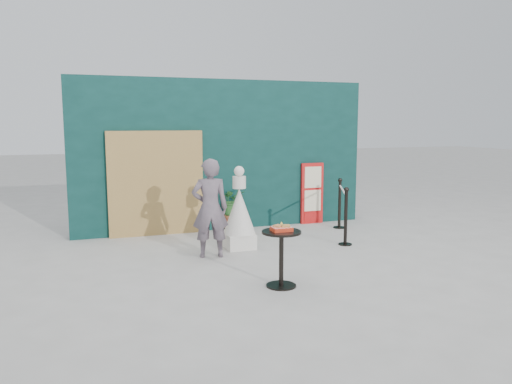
% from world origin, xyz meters
% --- Properties ---
extents(ground, '(60.00, 60.00, 0.00)m').
position_xyz_m(ground, '(0.00, 0.00, 0.00)').
color(ground, '#ADAAA5').
rests_on(ground, ground).
extents(back_wall, '(6.00, 0.30, 3.00)m').
position_xyz_m(back_wall, '(0.00, 3.15, 1.50)').
color(back_wall, '#092C29').
rests_on(back_wall, ground).
extents(bamboo_fence, '(1.80, 0.08, 2.00)m').
position_xyz_m(bamboo_fence, '(-1.40, 2.94, 1.00)').
color(bamboo_fence, tan).
rests_on(bamboo_fence, ground).
extents(woman, '(0.64, 0.48, 1.59)m').
position_xyz_m(woman, '(-0.83, 1.06, 0.80)').
color(woman, slate).
rests_on(woman, ground).
extents(menu_board, '(0.50, 0.07, 1.30)m').
position_xyz_m(menu_board, '(1.90, 2.95, 0.65)').
color(menu_board, red).
rests_on(menu_board, ground).
extents(statue, '(0.56, 0.56, 1.42)m').
position_xyz_m(statue, '(-0.22, 1.43, 0.58)').
color(statue, silver).
rests_on(statue, ground).
extents(cafe_table, '(0.52, 0.52, 0.75)m').
position_xyz_m(cafe_table, '(-0.32, -0.69, 0.50)').
color(cafe_table, black).
rests_on(cafe_table, ground).
extents(food_basket, '(0.26, 0.19, 0.11)m').
position_xyz_m(food_basket, '(-0.32, -0.68, 0.79)').
color(food_basket, red).
rests_on(food_basket, cafe_table).
extents(planter, '(0.54, 0.47, 0.92)m').
position_xyz_m(planter, '(0.09, 2.84, 0.53)').
color(planter, brown).
rests_on(planter, ground).
extents(stanchion_barrier, '(0.84, 1.54, 1.03)m').
position_xyz_m(stanchion_barrier, '(1.92, 1.68, 0.49)').
color(stanchion_barrier, black).
rests_on(stanchion_barrier, ground).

